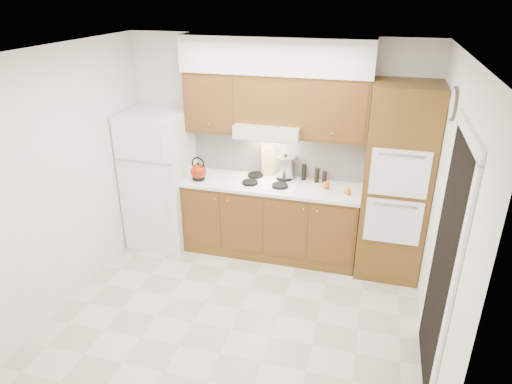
# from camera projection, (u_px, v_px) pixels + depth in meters

# --- Properties ---
(floor) EXTENTS (3.60, 3.60, 0.00)m
(floor) POSITION_uv_depth(u_px,v_px,m) (241.00, 309.00, 4.77)
(floor) COLOR beige
(floor) RESTS_ON ground
(ceiling) EXTENTS (3.60, 3.60, 0.00)m
(ceiling) POSITION_uv_depth(u_px,v_px,m) (237.00, 51.00, 3.70)
(ceiling) COLOR white
(ceiling) RESTS_ON wall_back
(wall_back) EXTENTS (3.60, 0.02, 2.60)m
(wall_back) POSITION_uv_depth(u_px,v_px,m) (275.00, 146.00, 5.55)
(wall_back) COLOR white
(wall_back) RESTS_ON floor
(wall_left) EXTENTS (0.02, 3.00, 2.60)m
(wall_left) POSITION_uv_depth(u_px,v_px,m) (71.00, 177.00, 4.66)
(wall_left) COLOR white
(wall_left) RESTS_ON floor
(wall_right) EXTENTS (0.02, 3.00, 2.60)m
(wall_right) POSITION_uv_depth(u_px,v_px,m) (445.00, 220.00, 3.80)
(wall_right) COLOR white
(wall_right) RESTS_ON floor
(fridge) EXTENTS (0.75, 0.72, 1.72)m
(fridge) POSITION_uv_depth(u_px,v_px,m) (160.00, 179.00, 5.75)
(fridge) COLOR white
(fridge) RESTS_ON floor
(base_cabinets) EXTENTS (2.11, 0.60, 0.90)m
(base_cabinets) POSITION_uv_depth(u_px,v_px,m) (271.00, 219.00, 5.63)
(base_cabinets) COLOR brown
(base_cabinets) RESTS_ON floor
(countertop) EXTENTS (2.13, 0.62, 0.04)m
(countertop) POSITION_uv_depth(u_px,v_px,m) (271.00, 185.00, 5.43)
(countertop) COLOR white
(countertop) RESTS_ON base_cabinets
(backsplash) EXTENTS (2.11, 0.03, 0.56)m
(backsplash) POSITION_uv_depth(u_px,v_px,m) (277.00, 153.00, 5.57)
(backsplash) COLOR white
(backsplash) RESTS_ON countertop
(oven_cabinet) EXTENTS (0.70, 0.65, 2.20)m
(oven_cabinet) POSITION_uv_depth(u_px,v_px,m) (396.00, 184.00, 5.00)
(oven_cabinet) COLOR brown
(oven_cabinet) RESTS_ON floor
(upper_cab_left) EXTENTS (0.63, 0.33, 0.70)m
(upper_cab_left) POSITION_uv_depth(u_px,v_px,m) (214.00, 101.00, 5.35)
(upper_cab_left) COLOR brown
(upper_cab_left) RESTS_ON wall_back
(upper_cab_right) EXTENTS (0.73, 0.33, 0.70)m
(upper_cab_right) POSITION_uv_depth(u_px,v_px,m) (336.00, 109.00, 5.01)
(upper_cab_right) COLOR brown
(upper_cab_right) RESTS_ON wall_back
(range_hood) EXTENTS (0.75, 0.45, 0.15)m
(range_hood) POSITION_uv_depth(u_px,v_px,m) (269.00, 129.00, 5.25)
(range_hood) COLOR silver
(range_hood) RESTS_ON wall_back
(upper_cab_over_hood) EXTENTS (0.75, 0.33, 0.55)m
(upper_cab_over_hood) POSITION_uv_depth(u_px,v_px,m) (271.00, 98.00, 5.16)
(upper_cab_over_hood) COLOR brown
(upper_cab_over_hood) RESTS_ON range_hood
(soffit) EXTENTS (2.13, 0.36, 0.40)m
(soffit) POSITION_uv_depth(u_px,v_px,m) (276.00, 55.00, 4.94)
(soffit) COLOR silver
(soffit) RESTS_ON wall_back
(cooktop) EXTENTS (0.74, 0.50, 0.01)m
(cooktop) POSITION_uv_depth(u_px,v_px,m) (267.00, 182.00, 5.45)
(cooktop) COLOR white
(cooktop) RESTS_ON countertop
(doorway) EXTENTS (0.02, 0.90, 2.10)m
(doorway) POSITION_uv_depth(u_px,v_px,m) (443.00, 267.00, 3.60)
(doorway) COLOR black
(doorway) RESTS_ON floor
(wall_clock) EXTENTS (0.02, 0.30, 0.30)m
(wall_clock) POSITION_uv_depth(u_px,v_px,m) (453.00, 104.00, 3.94)
(wall_clock) COLOR #3F3833
(wall_clock) RESTS_ON wall_right
(kettle) EXTENTS (0.24, 0.24, 0.19)m
(kettle) POSITION_uv_depth(u_px,v_px,m) (198.00, 172.00, 5.48)
(kettle) COLOR maroon
(kettle) RESTS_ON countertop
(cutting_board) EXTENTS (0.30, 0.19, 0.37)m
(cutting_board) POSITION_uv_depth(u_px,v_px,m) (273.00, 160.00, 5.58)
(cutting_board) COLOR tan
(cutting_board) RESTS_ON countertop
(stock_pot) EXTENTS (0.26, 0.26, 0.25)m
(stock_pot) POSITION_uv_depth(u_px,v_px,m) (285.00, 167.00, 5.50)
(stock_pot) COLOR #ADADB1
(stock_pot) RESTS_ON cooktop
(condiment_a) EXTENTS (0.06, 0.06, 0.20)m
(condiment_a) POSITION_uv_depth(u_px,v_px,m) (304.00, 172.00, 5.48)
(condiment_a) COLOR black
(condiment_a) RESTS_ON countertop
(condiment_b) EXTENTS (0.06, 0.06, 0.18)m
(condiment_b) POSITION_uv_depth(u_px,v_px,m) (317.00, 175.00, 5.42)
(condiment_b) COLOR black
(condiment_b) RESTS_ON countertop
(condiment_c) EXTENTS (0.06, 0.06, 0.15)m
(condiment_c) POSITION_uv_depth(u_px,v_px,m) (324.00, 178.00, 5.39)
(condiment_c) COLOR black
(condiment_c) RESTS_ON countertop
(orange_near) EXTENTS (0.09, 0.09, 0.07)m
(orange_near) POSITION_uv_depth(u_px,v_px,m) (347.00, 191.00, 5.12)
(orange_near) COLOR orange
(orange_near) RESTS_ON countertop
(orange_far) EXTENTS (0.11, 0.11, 0.09)m
(orange_far) POSITION_uv_depth(u_px,v_px,m) (326.00, 185.00, 5.26)
(orange_far) COLOR #D65F0B
(orange_far) RESTS_ON countertop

